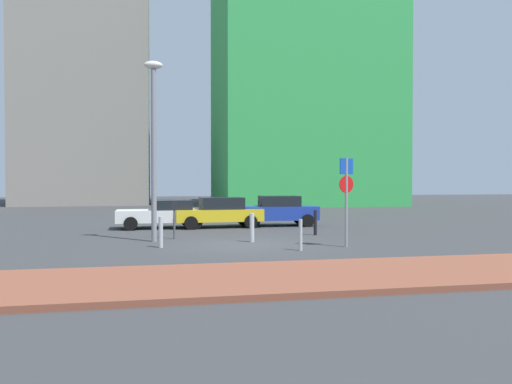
# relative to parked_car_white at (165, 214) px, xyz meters

# --- Properties ---
(ground_plane) EXTENTS (120.00, 120.00, 0.00)m
(ground_plane) POSITION_rel_parked_car_white_xyz_m (2.59, -7.01, -0.72)
(ground_plane) COLOR #38383A
(sidewalk_brick) EXTENTS (40.00, 3.76, 0.14)m
(sidewalk_brick) POSITION_rel_parked_car_white_xyz_m (2.59, -13.54, -0.65)
(sidewalk_brick) COLOR brown
(sidewalk_brick) RESTS_ON ground
(parked_car_white) EXTENTS (4.46, 2.04, 1.38)m
(parked_car_white) POSITION_rel_parked_car_white_xyz_m (0.00, 0.00, 0.00)
(parked_car_white) COLOR white
(parked_car_white) RESTS_ON ground
(parked_car_yellow) EXTENTS (4.37, 2.04, 1.50)m
(parked_car_yellow) POSITION_rel_parked_car_white_xyz_m (2.66, -0.12, 0.05)
(parked_car_yellow) COLOR gold
(parked_car_yellow) RESTS_ON ground
(parked_car_blue) EXTENTS (4.12, 2.02, 1.55)m
(parked_car_blue) POSITION_rel_parked_car_white_xyz_m (5.72, 0.14, 0.08)
(parked_car_blue) COLOR #1E389E
(parked_car_blue) RESTS_ON ground
(parking_sign_post) EXTENTS (0.58, 0.20, 3.12)m
(parking_sign_post) POSITION_rel_parked_car_white_xyz_m (6.08, -8.31, 1.25)
(parking_sign_post) COLOR gray
(parking_sign_post) RESTS_ON ground
(parking_meter) EXTENTS (0.18, 0.14, 1.45)m
(parking_meter) POSITION_rel_parked_car_white_xyz_m (0.28, -4.69, 0.22)
(parking_meter) COLOR #4C4C51
(parking_meter) RESTS_ON ground
(street_lamp) EXTENTS (0.70, 0.36, 6.84)m
(street_lamp) POSITION_rel_parked_car_white_xyz_m (-0.51, -5.40, 3.32)
(street_lamp) COLOR gray
(street_lamp) RESTS_ON ground
(traffic_bollard_near) EXTENTS (0.17, 0.17, 1.09)m
(traffic_bollard_near) POSITION_rel_parked_car_white_xyz_m (3.12, -6.29, -0.17)
(traffic_bollard_near) COLOR #B7B7BC
(traffic_bollard_near) RESTS_ON ground
(traffic_bollard_mid) EXTENTS (0.12, 0.12, 1.04)m
(traffic_bollard_mid) POSITION_rel_parked_car_white_xyz_m (4.25, -8.88, -0.20)
(traffic_bollard_mid) COLOR #B7B7BC
(traffic_bollard_mid) RESTS_ON ground
(traffic_bollard_far) EXTENTS (0.15, 0.15, 1.07)m
(traffic_bollard_far) POSITION_rel_parked_car_white_xyz_m (-0.27, -7.22, -0.18)
(traffic_bollard_far) COLOR #B7B7BC
(traffic_bollard_far) RESTS_ON ground
(traffic_bollard_edge) EXTENTS (0.14, 0.14, 1.07)m
(traffic_bollard_edge) POSITION_rel_parked_car_white_xyz_m (6.22, -4.46, -0.18)
(traffic_bollard_edge) COLOR black
(traffic_bollard_edge) RESTS_ON ground
(building_colorful_midrise) EXTENTS (17.00, 13.12, 23.80)m
(building_colorful_midrise) POSITION_rel_parked_car_white_xyz_m (14.04, 23.39, 11.18)
(building_colorful_midrise) COLOR green
(building_colorful_midrise) RESTS_ON ground
(building_under_construction) EXTENTS (12.52, 11.20, 22.44)m
(building_under_construction) POSITION_rel_parked_car_white_xyz_m (-7.36, 28.70, 10.50)
(building_under_construction) COLOR gray
(building_under_construction) RESTS_ON ground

